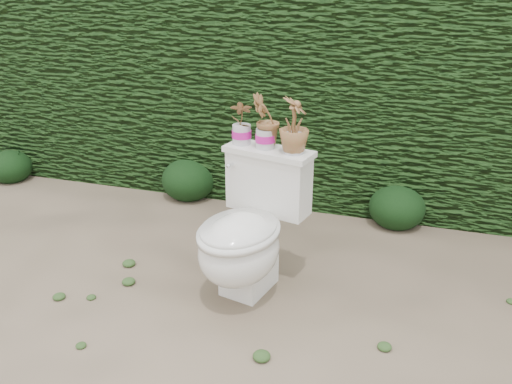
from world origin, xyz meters
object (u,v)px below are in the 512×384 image
(toilet, at_px, (247,234))
(potted_plant_center, at_px, (265,123))
(potted_plant_right, at_px, (294,127))
(potted_plant_left, at_px, (242,124))

(toilet, height_order, potted_plant_center, potted_plant_center)
(toilet, relative_size, potted_plant_right, 2.68)
(potted_plant_center, bearing_deg, potted_plant_left, -64.23)
(toilet, bearing_deg, potted_plant_right, 57.92)
(potted_plant_left, height_order, potted_plant_center, potted_plant_center)
(toilet, bearing_deg, potted_plant_center, 95.55)
(toilet, height_order, potted_plant_right, potted_plant_right)
(potted_plant_left, xyz_separation_m, potted_plant_center, (0.15, -0.03, 0.03))
(potted_plant_left, distance_m, potted_plant_right, 0.33)
(potted_plant_left, distance_m, potted_plant_center, 0.15)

